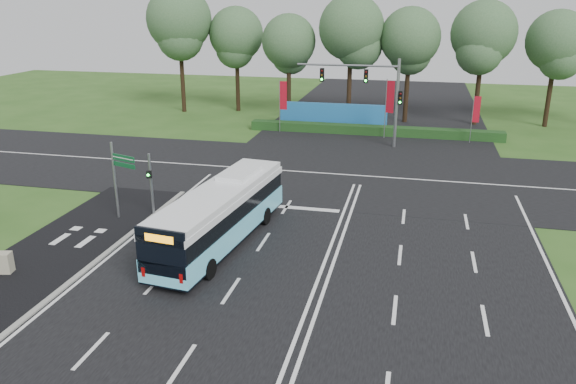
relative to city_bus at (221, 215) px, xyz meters
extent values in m
plane|color=#2D531B|center=(5.19, 0.66, -1.57)|extent=(120.00, 120.00, 0.00)
cube|color=black|center=(5.19, 0.66, -1.55)|extent=(20.00, 120.00, 0.04)
cube|color=black|center=(5.19, 12.66, -1.54)|extent=(120.00, 14.00, 0.05)
cube|color=black|center=(-7.31, -2.34, -1.54)|extent=(5.00, 18.00, 0.06)
cube|color=gray|center=(-4.91, -2.34, -1.51)|extent=(0.25, 18.00, 0.12)
cube|color=#6AD8F6|center=(0.00, 0.02, -0.60)|extent=(3.45, 11.03, 0.99)
cube|color=black|center=(0.00, 0.02, -1.05)|extent=(3.42, 10.97, 0.27)
cube|color=black|center=(0.00, 0.02, 0.30)|extent=(3.35, 10.85, 0.86)
cube|color=white|center=(0.00, 0.02, 0.84)|extent=(3.45, 11.03, 0.32)
cube|color=white|center=(0.00, 0.02, 1.16)|extent=(3.36, 10.59, 0.32)
cube|color=white|center=(0.25, 2.26, 1.43)|extent=(1.74, 2.85, 0.23)
cube|color=black|center=(-0.60, -5.31, 0.35)|extent=(2.19, 0.36, 1.99)
cube|color=orange|center=(-0.60, -5.35, 0.98)|extent=(1.26, 0.20, 0.32)
cylinder|color=black|center=(-0.70, 3.19, -1.10)|extent=(0.36, 0.96, 0.94)
cylinder|color=black|center=(1.39, 2.95, -1.10)|extent=(0.36, 0.96, 0.94)
cylinder|color=black|center=(-1.42, -3.28, -1.10)|extent=(0.36, 0.96, 0.94)
cylinder|color=black|center=(0.66, -3.51, -1.10)|extent=(0.36, 0.96, 0.94)
cylinder|color=gray|center=(-5.01, 2.88, 0.19)|extent=(0.14, 0.14, 3.51)
cube|color=black|center=(-5.01, 2.70, 0.84)|extent=(0.33, 0.28, 0.40)
sphere|color=#19F233|center=(-5.01, 2.60, 0.84)|extent=(0.14, 0.14, 0.14)
cylinder|color=gray|center=(-6.67, 2.04, 0.56)|extent=(0.13, 0.13, 4.26)
cube|color=#0C4724|center=(-5.91, 1.78, 1.95)|extent=(1.53, 0.57, 0.32)
cube|color=#0C4724|center=(-5.91, 1.78, 1.57)|extent=(1.53, 0.57, 0.23)
cube|color=white|center=(-5.91, 1.75, 1.95)|extent=(1.41, 0.49, 0.04)
cube|color=#A6A085|center=(-8.16, -5.00, -1.08)|extent=(0.68, 0.60, 0.98)
cylinder|color=gray|center=(-3.10, 24.36, 0.75)|extent=(0.07, 0.07, 4.64)
cube|color=#A60E1E|center=(-2.76, 24.39, 1.73)|extent=(0.62, 0.08, 2.48)
cylinder|color=gray|center=(6.19, 24.15, 0.95)|extent=(0.08, 0.08, 5.03)
cube|color=#A60E1E|center=(6.54, 24.02, 2.01)|extent=(0.64, 0.27, 2.68)
cylinder|color=gray|center=(13.23, 23.94, 0.43)|extent=(0.06, 0.06, 3.99)
cube|color=#A60E1E|center=(13.53, 23.94, 1.27)|extent=(0.53, 0.04, 2.13)
cylinder|color=gray|center=(7.19, 21.16, 1.93)|extent=(0.24, 0.24, 7.00)
cylinder|color=gray|center=(3.19, 21.16, 4.83)|extent=(8.00, 0.16, 0.16)
cube|color=black|center=(4.69, 21.16, 4.03)|extent=(0.32, 0.28, 1.05)
cube|color=black|center=(1.19, 21.16, 4.03)|extent=(0.32, 0.28, 1.05)
cube|color=black|center=(7.44, 21.16, 2.43)|extent=(0.32, 0.28, 1.05)
cube|color=#173C15|center=(5.19, 25.16, -1.17)|extent=(22.00, 1.20, 0.80)
cube|color=#1F69AD|center=(1.19, 27.66, -0.47)|extent=(10.00, 0.30, 2.20)
cylinder|color=black|center=(-15.33, 31.60, 2.90)|extent=(0.44, 0.44, 8.94)
sphere|color=#365A34|center=(-15.33, 31.60, 7.84)|extent=(6.59, 6.59, 6.59)
cylinder|color=black|center=(-9.86, 33.32, 2.20)|extent=(0.44, 0.44, 7.54)
sphere|color=#365A34|center=(-9.86, 33.32, 6.37)|extent=(5.56, 5.56, 5.56)
cylinder|color=black|center=(-3.75, 30.88, 1.98)|extent=(0.44, 0.44, 7.10)
sphere|color=#365A34|center=(-3.75, 30.88, 5.91)|extent=(5.23, 5.23, 5.23)
cylinder|color=black|center=(2.23, 30.99, 2.61)|extent=(0.44, 0.44, 8.35)
sphere|color=#365A34|center=(2.23, 30.99, 7.22)|extent=(6.15, 6.15, 6.15)
cylinder|color=black|center=(7.70, 31.31, 2.22)|extent=(0.44, 0.44, 7.57)
sphere|color=#365A34|center=(7.70, 31.31, 6.41)|extent=(5.58, 5.58, 5.58)
cylinder|color=black|center=(14.19, 31.60, 2.43)|extent=(0.44, 0.44, 8.00)
sphere|color=#365A34|center=(14.19, 31.60, 6.86)|extent=(5.90, 5.90, 5.90)
cylinder|color=black|center=(20.58, 32.26, 2.14)|extent=(0.44, 0.44, 7.42)
sphere|color=#365A34|center=(20.58, 32.26, 6.24)|extent=(5.47, 5.47, 5.47)
camera|label=1|loc=(8.74, -23.64, 9.74)|focal=35.00mm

